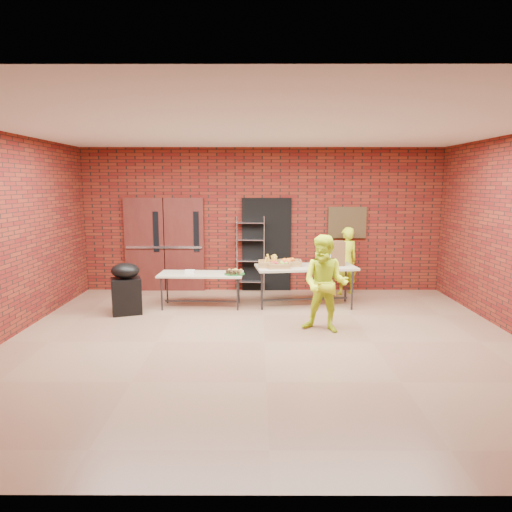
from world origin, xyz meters
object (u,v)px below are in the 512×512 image
at_px(wire_rack, 251,254).
at_px(volunteer_man, 325,284).
at_px(table_left, 201,276).
at_px(table_right, 306,269).
at_px(volunteer_woman, 346,261).
at_px(covered_grill, 126,288).
at_px(coffee_dispenser, 335,253).

xyz_separation_m(wire_rack, volunteer_man, (1.26, -2.79, -0.05)).
relative_size(table_left, table_right, 0.82).
distance_m(table_left, volunteer_man, 2.68).
bearing_deg(table_right, volunteer_woman, 36.98).
xyz_separation_m(table_left, covered_grill, (-1.34, -0.48, -0.14)).
bearing_deg(covered_grill, table_right, -9.66).
distance_m(wire_rack, table_right, 1.63).
distance_m(table_left, table_right, 2.06).
bearing_deg(table_left, covered_grill, -158.02).
xyz_separation_m(wire_rack, covered_grill, (-2.29, -1.76, -0.37)).
distance_m(coffee_dispenser, volunteer_man, 1.81).
relative_size(table_right, covered_grill, 2.12).
distance_m(covered_grill, volunteer_woman, 4.66).
distance_m(table_right, coffee_dispenser, 0.68).
bearing_deg(table_left, volunteer_man, -32.12).
bearing_deg(volunteer_woman, covered_grill, 2.04).
bearing_deg(table_right, coffee_dispenser, 5.76).
height_order(coffee_dispenser, volunteer_woman, volunteer_woman).
bearing_deg(coffee_dispenser, volunteer_woman, 64.53).
height_order(covered_grill, volunteer_woman, volunteer_woman).
bearing_deg(covered_grill, volunteer_man, -35.32).
relative_size(covered_grill, volunteer_man, 0.60).
height_order(table_left, covered_grill, covered_grill).
xyz_separation_m(table_right, volunteer_woman, (0.99, 0.97, 0.01)).
bearing_deg(volunteer_woman, wire_rack, -23.35).
xyz_separation_m(coffee_dispenser, volunteer_man, (-0.44, -1.74, -0.24)).
bearing_deg(coffee_dispenser, wire_rack, 148.29).
height_order(covered_grill, volunteer_man, volunteer_man).
bearing_deg(wire_rack, volunteer_man, -60.87).
bearing_deg(wire_rack, coffee_dispenser, -26.86).
bearing_deg(table_right, wire_rack, 125.46).
height_order(wire_rack, table_right, wire_rack).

